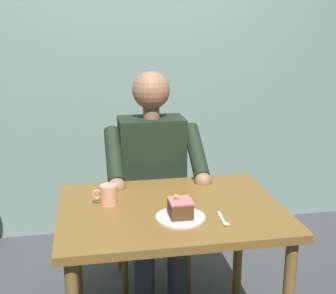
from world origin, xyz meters
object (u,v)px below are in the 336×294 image
(dining_table, at_px, (171,226))
(chair, at_px, (150,201))
(coffee_cup, at_px, (108,194))
(seated_person, at_px, (154,184))
(cake_slice, at_px, (180,208))
(dessert_spoon, at_px, (224,221))

(dining_table, bearing_deg, chair, -90.00)
(chair, xyz_separation_m, coffee_cup, (0.27, 0.59, 0.29))
(seated_person, xyz_separation_m, coffee_cup, (0.27, 0.42, 0.12))
(cake_slice, bearing_deg, seated_person, -88.59)
(cake_slice, relative_size, dessert_spoon, 0.73)
(chair, xyz_separation_m, seated_person, (0.00, 0.17, 0.17))
(coffee_cup, bearing_deg, dessert_spoon, 148.99)
(chair, relative_size, seated_person, 0.70)
(seated_person, bearing_deg, dessert_spoon, 105.00)
(cake_slice, distance_m, dessert_spoon, 0.19)
(chair, xyz_separation_m, cake_slice, (-0.02, 0.80, 0.29))
(seated_person, height_order, coffee_cup, seated_person)
(dining_table, distance_m, dessert_spoon, 0.28)
(dining_table, bearing_deg, coffee_cup, -17.62)
(chair, distance_m, seated_person, 0.24)
(dining_table, height_order, dessert_spoon, dessert_spoon)
(dining_table, xyz_separation_m, chair, (0.00, -0.68, -0.15))
(coffee_cup, bearing_deg, seated_person, -122.97)
(chair, relative_size, dessert_spoon, 6.28)
(chair, relative_size, coffee_cup, 7.81)
(dessert_spoon, bearing_deg, chair, -77.85)
(seated_person, bearing_deg, chair, -90.00)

